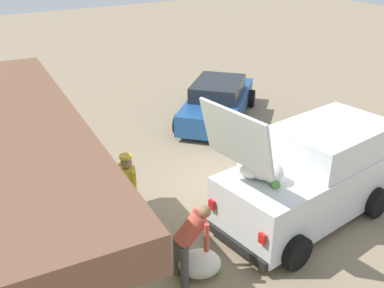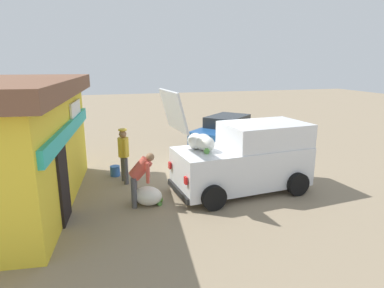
{
  "view_description": "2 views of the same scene",
  "coord_description": "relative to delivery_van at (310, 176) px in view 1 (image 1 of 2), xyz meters",
  "views": [
    {
      "loc": [
        -7.31,
        5.93,
        5.62
      ],
      "look_at": [
        0.8,
        0.74,
        1.0
      ],
      "focal_mm": 40.9,
      "sensor_mm": 36.0,
      "label": 1
    },
    {
      "loc": [
        -10.42,
        3.55,
        3.79
      ],
      "look_at": [
        -0.21,
        0.68,
        1.11
      ],
      "focal_mm": 30.46,
      "sensor_mm": 36.0,
      "label": 2
    }
  ],
  "objects": [
    {
      "name": "customer_bending",
      "position": [
        -0.25,
        3.18,
        -0.14
      ],
      "size": [
        0.59,
        0.71,
        1.46
      ],
      "color": "#4C4C51",
      "rests_on": "ground_plane"
    },
    {
      "name": "vendor_standing",
      "position": [
        1.61,
        3.47,
        0.0
      ],
      "size": [
        0.56,
        0.39,
        1.76
      ],
      "color": "#4C4C51",
      "rests_on": "ground_plane"
    },
    {
      "name": "delivery_van",
      "position": [
        0.0,
        0.0,
        0.0
      ],
      "size": [
        2.42,
        4.41,
        3.08
      ],
      "color": "silver",
      "rests_on": "ground_plane"
    },
    {
      "name": "parked_sedan",
      "position": [
        5.66,
        -1.67,
        -0.39
      ],
      "size": [
        4.2,
        4.38,
        1.32
      ],
      "color": "#1E4C8C",
      "rests_on": "ground_plane"
    },
    {
      "name": "unloaded_banana_pile",
      "position": [
        -0.29,
        2.98,
        -0.77
      ],
      "size": [
        0.91,
        0.96,
        0.51
      ],
      "color": "silver",
      "rests_on": "ground_plane"
    },
    {
      "name": "ground_plane",
      "position": [
        1.87,
        0.52,
        -1.01
      ],
      "size": [
        60.0,
        60.0,
        0.0
      ],
      "primitive_type": "plane",
      "color": "gray"
    },
    {
      "name": "paint_bucket",
      "position": [
        2.32,
        3.74,
        -0.84
      ],
      "size": [
        0.33,
        0.33,
        0.35
      ],
      "primitive_type": "cylinder",
      "color": "blue",
      "rests_on": "ground_plane"
    }
  ]
}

